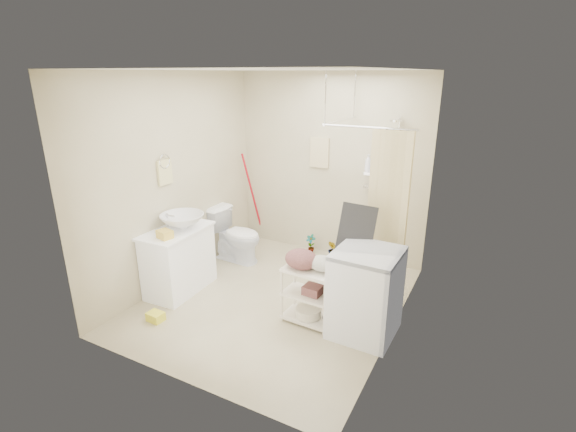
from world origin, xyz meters
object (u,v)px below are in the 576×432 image
washing_machine (366,293)px  laundry_rack (309,290)px  toilet (236,235)px  vanity (179,260)px

washing_machine → laundry_rack: (-0.59, -0.09, -0.08)m
toilet → washing_machine: 2.35m
washing_machine → toilet: bearing=159.8°
vanity → washing_machine: washing_machine is taller
vanity → toilet: vanity is taller
toilet → washing_machine: bearing=-108.7°
laundry_rack → toilet: bearing=151.7°
vanity → laundry_rack: 1.71m
vanity → toilet: 1.06m
washing_machine → laundry_rack: size_ratio=1.22×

